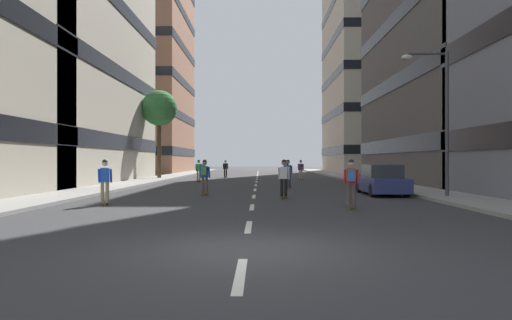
{
  "coord_description": "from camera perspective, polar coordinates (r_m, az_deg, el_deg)",
  "views": [
    {
      "loc": [
        0.3,
        -8.95,
        1.74
      ],
      "look_at": [
        0.0,
        24.54,
        1.76
      ],
      "focal_mm": 32.17,
      "sensor_mm": 36.0,
      "label": 1
    }
  ],
  "objects": [
    {
      "name": "ground_plane",
      "position": [
        38.43,
        0.07,
        -2.63
      ],
      "size": [
        176.6,
        176.6,
        0.0
      ],
      "primitive_type": "plane",
      "color": "#333335"
    },
    {
      "name": "sidewalk_left",
      "position": [
        43.11,
        -11.96,
        -2.25
      ],
      "size": [
        2.78,
        80.94,
        0.14
      ],
      "primitive_type": "cube",
      "color": "gray",
      "rests_on": "ground_plane"
    },
    {
      "name": "sidewalk_right",
      "position": [
        42.99,
        12.21,
        -2.26
      ],
      "size": [
        2.78,
        80.94,
        0.14
      ],
      "primitive_type": "cube",
      "color": "gray",
      "rests_on": "ground_plane"
    },
    {
      "name": "lane_markings",
      "position": [
        39.49,
        0.08,
        -2.55
      ],
      "size": [
        0.16,
        67.2,
        0.01
      ],
      "color": "silver",
      "rests_on": "ground_plane"
    },
    {
      "name": "building_left_mid",
      "position": [
        40.77,
        -27.04,
        12.46
      ],
      "size": [
        15.56,
        22.72,
        20.93
      ],
      "color": "#BCB29E",
      "rests_on": "ground_plane"
    },
    {
      "name": "building_left_far",
      "position": [
        68.67,
        -15.33,
        10.8
      ],
      "size": [
        15.56,
        18.98,
        29.11
      ],
      "color": "#9E6B51",
      "rests_on": "ground_plane"
    },
    {
      "name": "building_right_far",
      "position": [
        69.21,
        15.87,
        13.52
      ],
      "size": [
        15.56,
        19.56,
        35.73
      ],
      "color": "#BCB29E",
      "rests_on": "ground_plane"
    },
    {
      "name": "parked_car_near",
      "position": [
        23.93,
        15.34,
        -2.53
      ],
      "size": [
        1.82,
        4.4,
        1.52
      ],
      "color": "navy",
      "rests_on": "ground_plane"
    },
    {
      "name": "street_tree_near",
      "position": [
        43.41,
        -11.94,
        6.24
      ],
      "size": [
        3.27,
        3.27,
        8.05
      ],
      "color": "#4C3823",
      "rests_on": "sidewalk_left"
    },
    {
      "name": "streetlamp_right",
      "position": [
        22.34,
        21.79,
        6.13
      ],
      "size": [
        2.13,
        0.3,
        6.5
      ],
      "color": "#3F3F44",
      "rests_on": "sidewalk_right"
    },
    {
      "name": "skater_0",
      "position": [
        37.48,
        -7.15,
        -1.19
      ],
      "size": [
        0.56,
        0.92,
        1.78
      ],
      "color": "brown",
      "rests_on": "ground_plane"
    },
    {
      "name": "skater_1",
      "position": [
        46.04,
        -3.82,
        -0.97
      ],
      "size": [
        0.54,
        0.91,
        1.78
      ],
      "color": "brown",
      "rests_on": "ground_plane"
    },
    {
      "name": "skater_2",
      "position": [
        40.82,
        5.57,
        -1.05
      ],
      "size": [
        0.57,
        0.92,
        1.78
      ],
      "color": "brown",
      "rests_on": "ground_plane"
    },
    {
      "name": "skater_3",
      "position": [
        47.66,
        -6.5,
        -0.91
      ],
      "size": [
        0.54,
        0.91,
        1.78
      ],
      "color": "brown",
      "rests_on": "ground_plane"
    },
    {
      "name": "skater_4",
      "position": [
        16.86,
        11.75,
        -2.5
      ],
      "size": [
        0.56,
        0.92,
        1.78
      ],
      "color": "brown",
      "rests_on": "ground_plane"
    },
    {
      "name": "skater_5",
      "position": [
        20.9,
        3.48,
        -2.1
      ],
      "size": [
        0.56,
        0.92,
        1.78
      ],
      "color": "brown",
      "rests_on": "ground_plane"
    },
    {
      "name": "skater_6",
      "position": [
        18.76,
        -18.28,
        -2.34
      ],
      "size": [
        0.56,
        0.92,
        1.78
      ],
      "color": "brown",
      "rests_on": "ground_plane"
    },
    {
      "name": "skater_7",
      "position": [
        22.87,
        -6.42,
        -1.85
      ],
      "size": [
        0.55,
        0.92,
        1.78
      ],
      "color": "brown",
      "rests_on": "ground_plane"
    },
    {
      "name": "skater_8",
      "position": [
        44.57,
        3.77,
        -0.97
      ],
      "size": [
        0.57,
        0.92,
        1.78
      ],
      "color": "brown",
      "rests_on": "ground_plane"
    },
    {
      "name": "skater_9",
      "position": [
        28.9,
        4.0,
        -1.47
      ],
      "size": [
        0.57,
        0.92,
        1.78
      ],
      "color": "brown",
      "rests_on": "ground_plane"
    }
  ]
}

